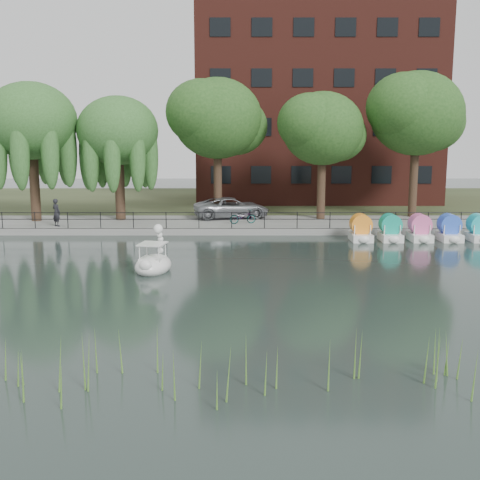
{
  "coord_description": "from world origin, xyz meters",
  "views": [
    {
      "loc": [
        0.47,
        -23.02,
        6.09
      ],
      "look_at": [
        0.5,
        4.0,
        1.3
      ],
      "focal_mm": 45.0,
      "sensor_mm": 36.0,
      "label": 1
    }
  ],
  "objects_px": {
    "minivan": "(232,206)",
    "pedestrian": "(56,210)",
    "swan_boat": "(154,261)",
    "bicycle": "(243,216)"
  },
  "relations": [
    {
      "from": "pedestrian",
      "to": "swan_boat",
      "type": "distance_m",
      "value": 13.14
    },
    {
      "from": "minivan",
      "to": "pedestrian",
      "type": "height_order",
      "value": "pedestrian"
    },
    {
      "from": "minivan",
      "to": "bicycle",
      "type": "xyz_separation_m",
      "value": [
        0.75,
        -2.56,
        -0.31
      ]
    },
    {
      "from": "pedestrian",
      "to": "bicycle",
      "type": "bearing_deg",
      "value": -136.77
    },
    {
      "from": "minivan",
      "to": "bicycle",
      "type": "height_order",
      "value": "minivan"
    },
    {
      "from": "minivan",
      "to": "swan_boat",
      "type": "xyz_separation_m",
      "value": [
        -3.31,
        -14.39,
        -0.77
      ]
    },
    {
      "from": "minivan",
      "to": "swan_boat",
      "type": "relative_size",
      "value": 2.22
    },
    {
      "from": "bicycle",
      "to": "pedestrian",
      "type": "relative_size",
      "value": 0.87
    },
    {
      "from": "bicycle",
      "to": "pedestrian",
      "type": "bearing_deg",
      "value": 79.88
    },
    {
      "from": "minivan",
      "to": "pedestrian",
      "type": "xyz_separation_m",
      "value": [
        -10.84,
        -3.67,
        0.17
      ]
    }
  ]
}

